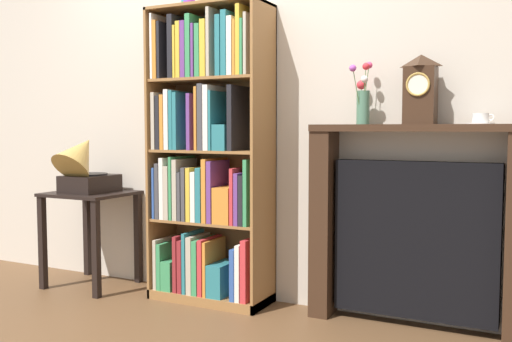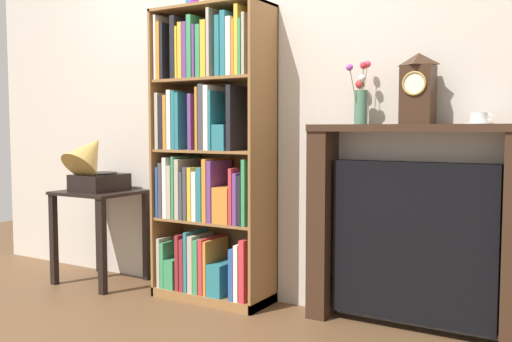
{
  "view_description": "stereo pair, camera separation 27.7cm",
  "coord_description": "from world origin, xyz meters",
  "px_view_note": "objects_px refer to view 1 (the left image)",
  "views": [
    {
      "loc": [
        1.91,
        -3.03,
        1.12
      ],
      "look_at": [
        0.33,
        0.11,
        0.86
      ],
      "focal_mm": 40.14,
      "sensor_mm": 36.0,
      "label": 1
    },
    {
      "loc": [
        2.16,
        -2.9,
        1.12
      ],
      "look_at": [
        0.33,
        0.11,
        0.86
      ],
      "focal_mm": 40.14,
      "sensor_mm": 36.0,
      "label": 2
    }
  ],
  "objects_px": {
    "side_table_left": "(91,215)",
    "fireplace_mantel": "(414,229)",
    "bookshelf": "(208,163)",
    "gramophone": "(84,165)",
    "flower_vase": "(363,99)",
    "mantel_clock": "(420,89)",
    "teacup_with_saucer": "(481,119)"
  },
  "relations": [
    {
      "from": "gramophone",
      "to": "teacup_with_saucer",
      "type": "height_order",
      "value": "teacup_with_saucer"
    },
    {
      "from": "bookshelf",
      "to": "fireplace_mantel",
      "type": "bearing_deg",
      "value": 4.01
    },
    {
      "from": "bookshelf",
      "to": "gramophone",
      "type": "height_order",
      "value": "bookshelf"
    },
    {
      "from": "flower_vase",
      "to": "side_table_left",
      "type": "bearing_deg",
      "value": -175.72
    },
    {
      "from": "gramophone",
      "to": "flower_vase",
      "type": "xyz_separation_m",
      "value": [
        1.93,
        0.2,
        0.42
      ]
    },
    {
      "from": "side_table_left",
      "to": "fireplace_mantel",
      "type": "xyz_separation_m",
      "value": [
        2.23,
        0.16,
        0.05
      ]
    },
    {
      "from": "bookshelf",
      "to": "gramophone",
      "type": "relative_size",
      "value": 4.04
    },
    {
      "from": "bookshelf",
      "to": "side_table_left",
      "type": "bearing_deg",
      "value": -175.62
    },
    {
      "from": "bookshelf",
      "to": "flower_vase",
      "type": "xyz_separation_m",
      "value": [
        1.0,
        0.07,
        0.39
      ]
    },
    {
      "from": "gramophone",
      "to": "fireplace_mantel",
      "type": "bearing_deg",
      "value": 5.65
    },
    {
      "from": "fireplace_mantel",
      "to": "teacup_with_saucer",
      "type": "height_order",
      "value": "teacup_with_saucer"
    },
    {
      "from": "fireplace_mantel",
      "to": "flower_vase",
      "type": "xyz_separation_m",
      "value": [
        -0.3,
        -0.02,
        0.73
      ]
    },
    {
      "from": "fireplace_mantel",
      "to": "flower_vase",
      "type": "distance_m",
      "value": 0.79
    },
    {
      "from": "gramophone",
      "to": "teacup_with_saucer",
      "type": "relative_size",
      "value": 3.2
    },
    {
      "from": "fireplace_mantel",
      "to": "flower_vase",
      "type": "height_order",
      "value": "flower_vase"
    },
    {
      "from": "bookshelf",
      "to": "mantel_clock",
      "type": "height_order",
      "value": "bookshelf"
    },
    {
      "from": "mantel_clock",
      "to": "teacup_with_saucer",
      "type": "bearing_deg",
      "value": 0.42
    },
    {
      "from": "mantel_clock",
      "to": "teacup_with_saucer",
      "type": "relative_size",
      "value": 2.58
    },
    {
      "from": "bookshelf",
      "to": "teacup_with_saucer",
      "type": "distance_m",
      "value": 1.65
    },
    {
      "from": "bookshelf",
      "to": "mantel_clock",
      "type": "distance_m",
      "value": 1.39
    },
    {
      "from": "bookshelf",
      "to": "teacup_with_saucer",
      "type": "xyz_separation_m",
      "value": [
        1.63,
        0.07,
        0.27
      ]
    },
    {
      "from": "flower_vase",
      "to": "teacup_with_saucer",
      "type": "height_order",
      "value": "flower_vase"
    },
    {
      "from": "fireplace_mantel",
      "to": "side_table_left",
      "type": "bearing_deg",
      "value": -175.84
    },
    {
      "from": "mantel_clock",
      "to": "flower_vase",
      "type": "relative_size",
      "value": 1.05
    },
    {
      "from": "mantel_clock",
      "to": "teacup_with_saucer",
      "type": "xyz_separation_m",
      "value": [
        0.31,
        0.0,
        -0.17
      ]
    },
    {
      "from": "mantel_clock",
      "to": "flower_vase",
      "type": "xyz_separation_m",
      "value": [
        -0.32,
        0.0,
        -0.04
      ]
    },
    {
      "from": "flower_vase",
      "to": "teacup_with_saucer",
      "type": "relative_size",
      "value": 2.45
    },
    {
      "from": "bookshelf",
      "to": "flower_vase",
      "type": "bearing_deg",
      "value": 4.18
    },
    {
      "from": "fireplace_mantel",
      "to": "teacup_with_saucer",
      "type": "xyz_separation_m",
      "value": [
        0.33,
        -0.02,
        0.61
      ]
    },
    {
      "from": "bookshelf",
      "to": "mantel_clock",
      "type": "relative_size",
      "value": 5.01
    },
    {
      "from": "side_table_left",
      "to": "flower_vase",
      "type": "bearing_deg",
      "value": 4.28
    },
    {
      "from": "teacup_with_saucer",
      "to": "side_table_left",
      "type": "bearing_deg",
      "value": -176.79
    }
  ]
}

